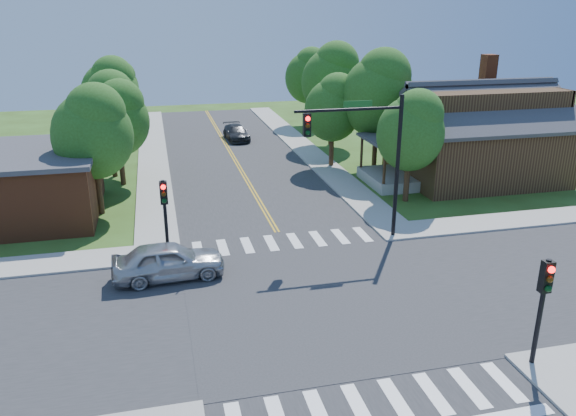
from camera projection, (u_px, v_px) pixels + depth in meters
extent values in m
plane|color=#334D18|center=(318.00, 303.00, 22.20)|extent=(100.00, 100.00, 0.00)
cube|color=#2D2D30|center=(318.00, 302.00, 22.19)|extent=(10.00, 90.00, 0.04)
cube|color=#2D2D30|center=(318.00, 302.00, 22.19)|extent=(90.00, 10.00, 0.04)
cube|color=#2D2D30|center=(318.00, 303.00, 22.20)|extent=(10.20, 10.20, 0.06)
cube|color=#9E9B93|center=(304.00, 148.00, 46.41)|extent=(2.20, 40.00, 0.14)
cube|color=#9E9B93|center=(153.00, 157.00, 43.74)|extent=(2.20, 40.00, 0.14)
cube|color=white|center=(198.00, 250.00, 26.94)|extent=(0.45, 2.00, 0.01)
cube|color=white|center=(223.00, 247.00, 27.21)|extent=(0.45, 2.00, 0.01)
cube|color=white|center=(247.00, 245.00, 27.47)|extent=(0.45, 2.00, 0.01)
cube|color=white|center=(271.00, 243.00, 27.73)|extent=(0.45, 2.00, 0.01)
cube|color=white|center=(295.00, 241.00, 27.99)|extent=(0.45, 2.00, 0.01)
cube|color=white|center=(318.00, 238.00, 28.26)|extent=(0.45, 2.00, 0.01)
cube|color=white|center=(340.00, 236.00, 28.52)|extent=(0.45, 2.00, 0.01)
cube|color=white|center=(363.00, 234.00, 28.78)|extent=(0.45, 2.00, 0.01)
cube|color=white|center=(318.00, 412.00, 16.11)|extent=(0.45, 2.00, 0.01)
cube|color=white|center=(358.00, 406.00, 16.37)|extent=(0.45, 2.00, 0.01)
cube|color=white|center=(396.00, 399.00, 16.64)|extent=(0.45, 2.00, 0.01)
cube|color=white|center=(433.00, 393.00, 16.90)|extent=(0.45, 2.00, 0.01)
cube|color=white|center=(469.00, 388.00, 17.16)|extent=(0.45, 2.00, 0.01)
cube|color=white|center=(504.00, 382.00, 17.42)|extent=(0.45, 2.00, 0.01)
cube|color=gold|center=(227.00, 149.00, 46.21)|extent=(0.10, 37.50, 0.01)
cube|color=gold|center=(230.00, 149.00, 46.25)|extent=(0.10, 37.50, 0.01)
cylinder|color=black|center=(397.00, 169.00, 27.34)|extent=(0.20, 0.20, 7.20)
cylinder|color=black|center=(349.00, 110.00, 25.76)|extent=(5.20, 0.14, 0.14)
cube|color=#19591E|center=(358.00, 104.00, 25.72)|extent=(1.40, 0.04, 0.30)
cube|color=black|center=(307.00, 125.00, 25.54)|extent=(0.34, 0.28, 1.05)
sphere|color=#FF0C0C|center=(308.00, 119.00, 25.28)|extent=(0.22, 0.22, 0.22)
sphere|color=#3F2605|center=(308.00, 126.00, 25.38)|extent=(0.22, 0.22, 0.22)
sphere|color=#05330F|center=(308.00, 133.00, 25.49)|extent=(0.22, 0.22, 0.22)
cylinder|color=black|center=(540.00, 314.00, 17.65)|extent=(0.16, 0.16, 3.80)
cube|color=black|center=(546.00, 277.00, 17.21)|extent=(0.34, 0.28, 1.05)
sphere|color=#FF0C0C|center=(552.00, 270.00, 16.95)|extent=(0.22, 0.22, 0.22)
sphere|color=#3F2605|center=(550.00, 279.00, 17.05)|extent=(0.22, 0.22, 0.22)
sphere|color=#05330F|center=(548.00, 289.00, 17.16)|extent=(0.22, 0.22, 0.22)
cylinder|color=black|center=(166.00, 220.00, 25.47)|extent=(0.16, 0.16, 3.80)
cube|color=black|center=(164.00, 193.00, 25.02)|extent=(0.34, 0.28, 1.05)
sphere|color=#FF0C0C|center=(163.00, 187.00, 24.76)|extent=(0.22, 0.22, 0.22)
sphere|color=#3F2605|center=(164.00, 194.00, 24.87)|extent=(0.22, 0.22, 0.22)
sphere|color=#05330F|center=(164.00, 201.00, 24.97)|extent=(0.22, 0.22, 0.22)
cube|color=black|center=(476.00, 149.00, 37.86)|extent=(10.00, 8.00, 4.00)
cube|color=#9E9B93|center=(387.00, 179.00, 37.03)|extent=(2.60, 4.50, 0.70)
cylinder|color=black|center=(384.00, 170.00, 34.54)|extent=(0.18, 0.18, 2.50)
cylinder|color=black|center=(362.00, 154.00, 38.21)|extent=(0.18, 0.18, 2.50)
cube|color=#38383D|center=(389.00, 140.00, 36.16)|extent=(2.80, 4.80, 0.18)
cube|color=brown|center=(483.00, 116.00, 41.09)|extent=(0.90, 0.90, 7.11)
cube|color=brown|center=(1.00, 188.00, 30.60)|extent=(10.00, 8.00, 3.50)
cylinder|color=#382314|center=(407.00, 181.00, 33.51)|extent=(0.34, 0.34, 2.51)
ellipsoid|color=#274E17|center=(410.00, 134.00, 32.56)|extent=(3.97, 3.77, 4.36)
sphere|color=#274E17|center=(418.00, 114.00, 32.04)|extent=(2.91, 2.91, 2.91)
cylinder|color=#382314|center=(375.00, 149.00, 39.78)|extent=(0.34, 0.34, 3.19)
ellipsoid|color=#274E17|center=(377.00, 97.00, 38.56)|extent=(5.04, 4.79, 5.55)
sphere|color=#274E17|center=(384.00, 75.00, 37.94)|extent=(3.70, 3.70, 3.70)
cylinder|color=#382314|center=(331.00, 126.00, 47.42)|extent=(0.34, 0.34, 3.19)
ellipsoid|color=#274E17|center=(332.00, 82.00, 46.20)|extent=(5.04, 4.79, 5.55)
sphere|color=#274E17|center=(337.00, 64.00, 45.57)|extent=(3.70, 3.70, 3.70)
cylinder|color=#382314|center=(307.00, 111.00, 55.53)|extent=(0.34, 0.34, 2.82)
ellipsoid|color=#274E17|center=(308.00, 78.00, 54.46)|extent=(4.45, 4.22, 4.89)
sphere|color=#274E17|center=(312.00, 64.00, 53.89)|extent=(3.26, 3.26, 3.26)
cylinder|color=#382314|center=(99.00, 190.00, 31.40)|extent=(0.34, 0.34, 2.74)
ellipsoid|color=#274E17|center=(93.00, 136.00, 30.35)|extent=(4.33, 4.11, 4.76)
sphere|color=#274E17|center=(96.00, 112.00, 29.80)|extent=(3.17, 3.17, 3.17)
cylinder|color=#382314|center=(113.00, 157.00, 38.40)|extent=(0.34, 0.34, 2.71)
ellipsoid|color=#274E17|center=(108.00, 113.00, 37.36)|extent=(4.28, 4.07, 4.71)
sphere|color=#274E17|center=(111.00, 93.00, 36.81)|extent=(3.14, 3.14, 3.14)
cylinder|color=#382314|center=(115.00, 134.00, 45.13)|extent=(0.34, 0.34, 2.83)
ellipsoid|color=#274E17|center=(111.00, 94.00, 44.05)|extent=(4.48, 4.25, 4.92)
sphere|color=#274E17|center=(113.00, 77.00, 43.48)|extent=(3.28, 3.28, 3.28)
cylinder|color=#382314|center=(121.00, 116.00, 53.85)|extent=(0.34, 0.34, 2.40)
ellipsoid|color=#274E17|center=(118.00, 87.00, 52.94)|extent=(3.80, 3.61, 4.17)
sphere|color=#274E17|center=(120.00, 75.00, 52.44)|extent=(2.78, 2.78, 2.78)
cylinder|color=#382314|center=(331.00, 150.00, 40.73)|extent=(0.34, 0.34, 2.54)
ellipsoid|color=#274E17|center=(332.00, 111.00, 39.76)|extent=(4.01, 3.81, 4.41)
sphere|color=#274E17|center=(338.00, 94.00, 39.24)|extent=(2.94, 2.94, 2.94)
cylinder|color=#382314|center=(122.00, 166.00, 36.66)|extent=(0.34, 0.34, 2.57)
ellipsoid|color=#274E17|center=(117.00, 121.00, 35.68)|extent=(4.06, 3.86, 4.47)
sphere|color=#274E17|center=(120.00, 102.00, 35.16)|extent=(2.98, 2.98, 2.98)
imported|color=#B5B8BD|center=(169.00, 262.00, 23.90)|extent=(2.44, 4.95, 1.61)
imported|color=#27292B|center=(236.00, 133.00, 49.28)|extent=(2.38, 4.61, 1.27)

